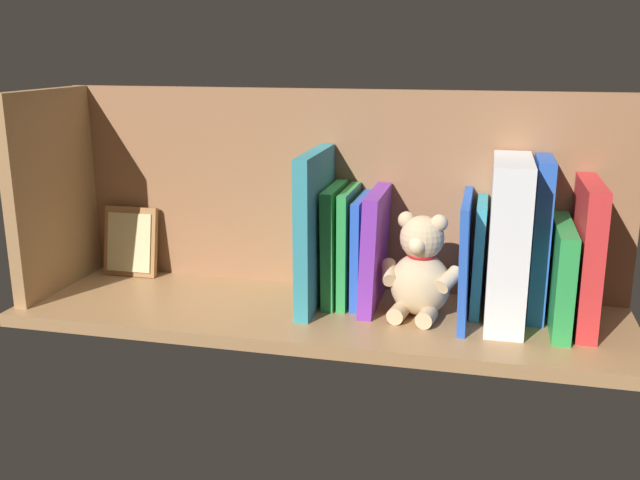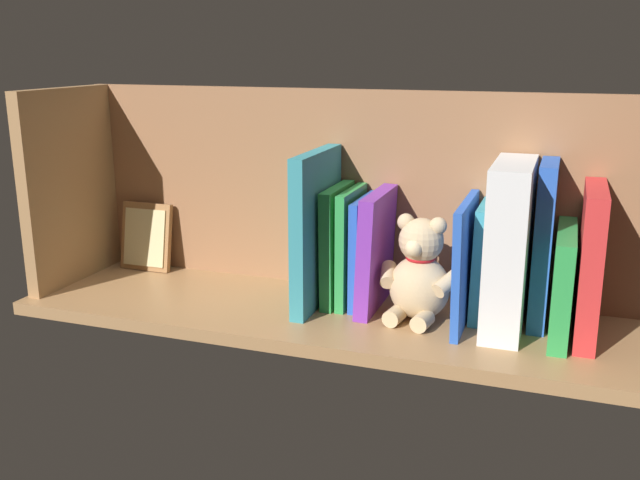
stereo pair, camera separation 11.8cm
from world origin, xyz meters
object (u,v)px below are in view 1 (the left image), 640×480
object	(u,v)px
dictionary_thick_white	(508,241)
picture_frame_leaning	(131,242)
teddy_bear	(420,271)
book_0	(586,255)

from	to	relation	value
dictionary_thick_white	picture_frame_leaning	world-z (taller)	dictionary_thick_white
teddy_bear	picture_frame_leaning	bearing A→B (deg)	0.56
book_0	teddy_bear	bearing A→B (deg)	4.12
dictionary_thick_white	picture_frame_leaning	xyz separation A→B (cm)	(70.89, -7.47, -6.63)
book_0	dictionary_thick_white	xyz separation A→B (cm)	(12.03, 0.51, 1.61)
dictionary_thick_white	teddy_bear	distance (cm)	14.85
dictionary_thick_white	teddy_bear	xyz separation A→B (cm)	(13.68, 1.34, -5.61)
teddy_bear	picture_frame_leaning	size ratio (longest dim) A/B	1.29
book_0	picture_frame_leaning	size ratio (longest dim) A/B	1.73
book_0	teddy_bear	distance (cm)	26.09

